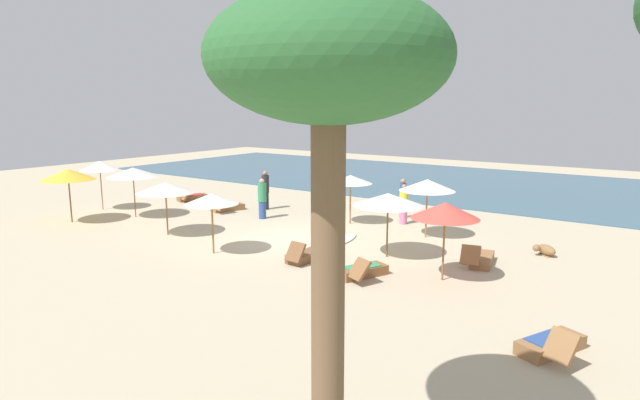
% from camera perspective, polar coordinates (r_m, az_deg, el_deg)
% --- Properties ---
extents(ground_plane, '(60.00, 60.00, 0.00)m').
position_cam_1_polar(ground_plane, '(19.59, -3.17, -4.21)').
color(ground_plane, '#BCAD8E').
extents(ocean_water, '(48.00, 16.00, 0.06)m').
position_cam_1_polar(ocean_water, '(34.34, 14.62, 1.84)').
color(ocean_water, '#3D6075').
rests_on(ocean_water, ground_plane).
extents(umbrella_0, '(2.25, 2.25, 2.19)m').
position_cam_1_polar(umbrella_0, '(24.36, -19.49, 2.83)').
color(umbrella_0, brown).
rests_on(umbrella_0, ground_plane).
extents(umbrella_1, '(2.18, 2.18, 2.26)m').
position_cam_1_polar(umbrella_1, '(24.32, -25.50, 2.50)').
color(umbrella_1, brown).
rests_on(umbrella_1, ground_plane).
extents(umbrella_2, '(1.91, 1.91, 2.24)m').
position_cam_1_polar(umbrella_2, '(15.04, 13.33, -1.10)').
color(umbrella_2, brown).
rests_on(umbrella_2, ground_plane).
extents(umbrella_3, '(1.80, 1.80, 2.30)m').
position_cam_1_polar(umbrella_3, '(26.68, -22.63, 3.43)').
color(umbrella_3, olive).
rests_on(umbrella_3, ground_plane).
extents(umbrella_4, '(2.05, 2.05, 2.19)m').
position_cam_1_polar(umbrella_4, '(19.82, 11.48, 1.58)').
color(umbrella_4, olive).
rests_on(umbrella_4, ground_plane).
extents(umbrella_5, '(1.78, 1.78, 2.03)m').
position_cam_1_polar(umbrella_5, '(17.70, -11.59, 0.12)').
color(umbrella_5, olive).
rests_on(umbrella_5, ground_plane).
extents(umbrella_6, '(2.25, 2.25, 2.10)m').
position_cam_1_polar(umbrella_6, '(17.07, 7.34, 0.06)').
color(umbrella_6, brown).
rests_on(umbrella_6, ground_plane).
extents(umbrella_7, '(1.81, 1.81, 2.03)m').
position_cam_1_polar(umbrella_7, '(21.74, 3.31, 2.23)').
color(umbrella_7, olive).
rests_on(umbrella_7, ground_plane).
extents(umbrella_8, '(2.19, 2.19, 2.02)m').
position_cam_1_polar(umbrella_8, '(20.66, -16.30, 1.29)').
color(umbrella_8, brown).
rests_on(umbrella_8, ground_plane).
extents(lounger_0, '(1.22, 1.75, 0.73)m').
position_cam_1_polar(lounger_0, '(11.91, 23.65, -14.07)').
color(lounger_0, olive).
rests_on(lounger_0, ground_plane).
extents(lounger_1, '(0.71, 1.70, 0.72)m').
position_cam_1_polar(lounger_1, '(16.91, -1.48, -5.97)').
color(lounger_1, brown).
rests_on(lounger_1, ground_plane).
extents(lounger_2, '(0.92, 1.76, 0.70)m').
position_cam_1_polar(lounger_2, '(17.24, 16.93, -6.12)').
color(lounger_2, olive).
rests_on(lounger_2, ground_plane).
extents(lounger_3, '(1.14, 1.77, 0.71)m').
position_cam_1_polar(lounger_3, '(27.96, -13.62, 0.29)').
color(lounger_3, brown).
rests_on(lounger_3, ground_plane).
extents(lounger_4, '(1.21, 1.78, 0.70)m').
position_cam_1_polar(lounger_4, '(15.42, 4.52, -7.62)').
color(lounger_4, brown).
rests_on(lounger_4, ground_plane).
extents(lounger_5, '(1.10, 1.77, 0.71)m').
position_cam_1_polar(lounger_5, '(24.96, -9.97, -0.76)').
color(lounger_5, olive).
rests_on(lounger_5, ground_plane).
extents(person_0, '(0.52, 0.52, 1.75)m').
position_cam_1_polar(person_0, '(22.96, -6.24, 0.15)').
color(person_0, '#2D4C8C').
rests_on(person_0, ground_plane).
extents(person_1, '(0.37, 0.37, 1.72)m').
position_cam_1_polar(person_1, '(23.26, 8.90, 0.24)').
color(person_1, '#338C59').
rests_on(person_1, ground_plane).
extents(person_2, '(0.41, 0.41, 1.66)m').
position_cam_1_polar(person_2, '(22.09, 9.01, -0.45)').
color(person_2, '#D17299').
rests_on(person_2, ground_plane).
extents(person_3, '(0.39, 0.39, 1.83)m').
position_cam_1_polar(person_3, '(24.95, -5.89, 1.09)').
color(person_3, '#26262D').
rests_on(person_3, ground_plane).
extents(palm_1, '(2.74, 2.74, 6.19)m').
position_cam_1_polar(palm_1, '(6.00, 0.93, 13.34)').
color(palm_1, brown).
rests_on(palm_1, ground_plane).
extents(dog, '(0.80, 0.72, 0.38)m').
position_cam_1_polar(dog, '(18.92, 23.07, -4.95)').
color(dog, olive).
rests_on(dog, ground_plane).
extents(surfboard, '(0.93, 1.97, 0.07)m').
position_cam_1_polar(surfboard, '(19.45, 2.71, -4.21)').
color(surfboard, silver).
rests_on(surfboard, ground_plane).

